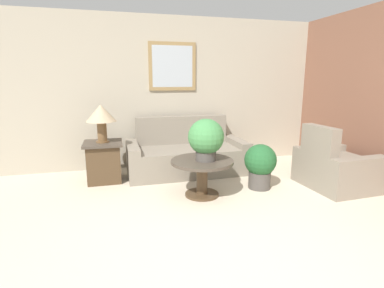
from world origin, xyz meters
TOP-DOWN VIEW (x-y plane):
  - ground_plane at (0.00, 0.00)m, footprint 20.00×20.00m
  - wall_back at (0.00, 3.11)m, footprint 7.43×0.09m
  - wall_right at (2.75, 1.54)m, footprint 0.06×5.08m
  - couch_main at (0.19, 2.55)m, footprint 1.95×0.90m
  - armchair at (2.10, 1.29)m, footprint 0.90×1.00m
  - coffee_table at (0.14, 1.47)m, footprint 0.83×0.83m
  - side_table at (-1.14, 2.43)m, footprint 0.57×0.57m
  - table_lamp at (-1.14, 2.43)m, footprint 0.44×0.44m
  - potted_plant_on_table at (0.18, 1.45)m, footprint 0.47×0.47m
  - potted_plant_floor at (1.02, 1.53)m, footprint 0.45×0.45m

SIDE VIEW (x-z plane):
  - ground_plane at x=0.00m, z-range 0.00..0.00m
  - armchair at x=2.10m, z-range -0.17..0.74m
  - couch_main at x=0.19m, z-range -0.17..0.74m
  - side_table at x=-1.14m, z-range 0.01..0.62m
  - potted_plant_floor at x=1.02m, z-range 0.03..0.68m
  - coffee_table at x=0.14m, z-range 0.11..0.61m
  - potted_plant_on_table at x=0.18m, z-range 0.51..1.06m
  - table_lamp at x=-1.14m, z-range 0.73..1.30m
  - wall_right at x=2.75m, z-range 0.00..2.60m
  - wall_back at x=0.00m, z-range 0.01..2.61m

